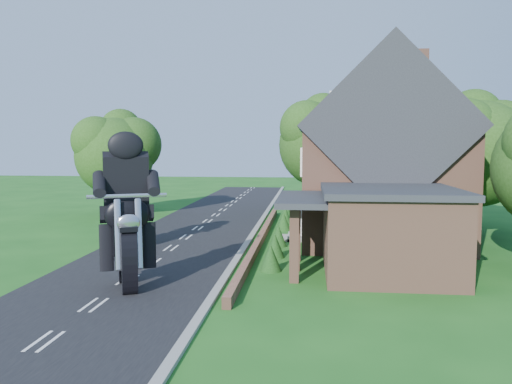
# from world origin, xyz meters

# --- Properties ---
(ground) EXTENTS (120.00, 120.00, 0.00)m
(ground) POSITION_xyz_m (0.00, 0.00, 0.00)
(ground) COLOR #195317
(ground) RESTS_ON ground
(road) EXTENTS (7.00, 80.00, 0.02)m
(road) POSITION_xyz_m (0.00, 0.00, 0.01)
(road) COLOR black
(road) RESTS_ON ground
(kerb) EXTENTS (0.30, 80.00, 0.12)m
(kerb) POSITION_xyz_m (3.65, 0.00, 0.06)
(kerb) COLOR gray
(kerb) RESTS_ON ground
(garden_wall) EXTENTS (0.30, 22.00, 0.40)m
(garden_wall) POSITION_xyz_m (4.30, 5.00, 0.20)
(garden_wall) COLOR #97634D
(garden_wall) RESTS_ON ground
(house) EXTENTS (9.54, 8.64, 10.24)m
(house) POSITION_xyz_m (10.49, 6.00, 4.34)
(house) COLOR #97634D
(house) RESTS_ON ground
(annex) EXTENTS (7.05, 5.94, 3.44)m
(annex) POSITION_xyz_m (9.87, -0.80, 1.77)
(annex) COLOR #97634D
(annex) RESTS_ON ground
(tree_house_right) EXTENTS (6.51, 6.00, 8.40)m
(tree_house_right) POSITION_xyz_m (16.65, 8.62, 5.19)
(tree_house_right) COLOR black
(tree_house_right) RESTS_ON ground
(tree_behind_house) EXTENTS (7.81, 7.20, 10.08)m
(tree_behind_house) POSITION_xyz_m (14.18, 16.14, 6.23)
(tree_behind_house) COLOR black
(tree_behind_house) RESTS_ON ground
(tree_behind_left) EXTENTS (6.94, 6.40, 9.16)m
(tree_behind_left) POSITION_xyz_m (8.16, 17.13, 5.73)
(tree_behind_left) COLOR black
(tree_behind_left) RESTS_ON ground
(tree_far_road) EXTENTS (6.08, 5.60, 7.84)m
(tree_far_road) POSITION_xyz_m (-6.86, 14.11, 4.84)
(tree_far_road) COLOR black
(tree_far_road) RESTS_ON ground
(shrub_a) EXTENTS (0.90, 0.90, 1.10)m
(shrub_a) POSITION_xyz_m (5.30, -1.00, 0.55)
(shrub_a) COLOR #143B12
(shrub_a) RESTS_ON ground
(shrub_b) EXTENTS (0.90, 0.90, 1.10)m
(shrub_b) POSITION_xyz_m (5.30, 1.50, 0.55)
(shrub_b) COLOR #143B12
(shrub_b) RESTS_ON ground
(shrub_c) EXTENTS (0.90, 0.90, 1.10)m
(shrub_c) POSITION_xyz_m (5.30, 4.00, 0.55)
(shrub_c) COLOR #143B12
(shrub_c) RESTS_ON ground
(shrub_d) EXTENTS (0.90, 0.90, 1.10)m
(shrub_d) POSITION_xyz_m (5.30, 9.00, 0.55)
(shrub_d) COLOR #143B12
(shrub_d) RESTS_ON ground
(shrub_e) EXTENTS (0.90, 0.90, 1.10)m
(shrub_e) POSITION_xyz_m (5.30, 11.50, 0.55)
(shrub_e) COLOR #143B12
(shrub_e) RESTS_ON ground
(shrub_f) EXTENTS (0.90, 0.90, 1.10)m
(shrub_f) POSITION_xyz_m (5.30, 14.00, 0.55)
(shrub_f) COLOR #143B12
(shrub_f) RESTS_ON ground
(motorcycle_lead) EXTENTS (1.14, 1.83, 1.67)m
(motorcycle_lead) POSITION_xyz_m (0.44, -4.08, 0.84)
(motorcycle_lead) COLOR black
(motorcycle_lead) RESTS_ON ground
(motorcycle_follow) EXTENTS (0.87, 1.74, 1.57)m
(motorcycle_follow) POSITION_xyz_m (-2.18, 3.01, 0.78)
(motorcycle_follow) COLOR black
(motorcycle_follow) RESTS_ON ground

